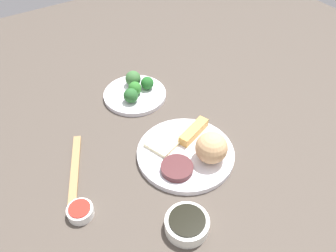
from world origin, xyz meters
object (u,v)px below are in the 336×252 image
(main_plate, at_px, (185,154))
(chopsticks_pair, at_px, (75,168))
(broccoli_plate, at_px, (135,95))
(sauce_ramekin_sweet_and_sour, at_px, (80,212))
(soy_sauce_bowl, at_px, (187,224))

(main_plate, distance_m, chopsticks_pair, 0.29)
(broccoli_plate, relative_size, sauce_ramekin_sweet_and_sour, 3.26)
(broccoli_plate, height_order, sauce_ramekin_sweet_and_sour, sauce_ramekin_sweet_and_sour)
(sauce_ramekin_sweet_and_sour, relative_size, chopsticks_pair, 0.27)
(soy_sauce_bowl, relative_size, sauce_ramekin_sweet_and_sour, 1.63)
(broccoli_plate, relative_size, chopsticks_pair, 0.87)
(soy_sauce_bowl, height_order, sauce_ramekin_sweet_and_sour, soy_sauce_bowl)
(broccoli_plate, xyz_separation_m, sauce_ramekin_sweet_and_sour, (0.32, 0.31, 0.00))
(broccoli_plate, height_order, soy_sauce_bowl, soy_sauce_bowl)
(main_plate, distance_m, broccoli_plate, 0.30)
(soy_sauce_bowl, bearing_deg, main_plate, -124.18)
(main_plate, bearing_deg, broccoli_plate, -91.59)
(main_plate, height_order, soy_sauce_bowl, soy_sauce_bowl)
(soy_sauce_bowl, distance_m, sauce_ramekin_sweet_and_sour, 0.25)
(sauce_ramekin_sweet_and_sour, bearing_deg, main_plate, -176.69)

